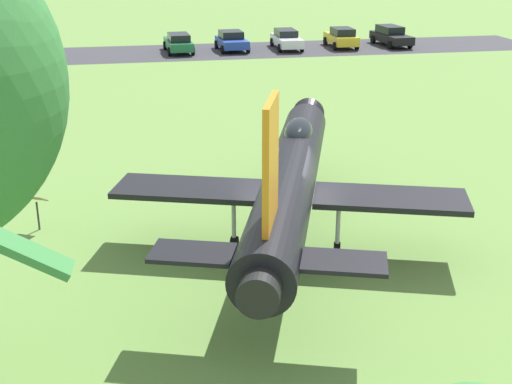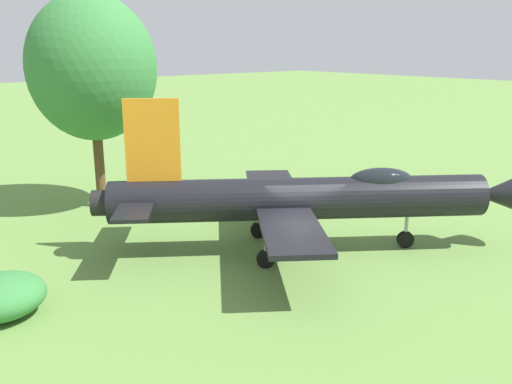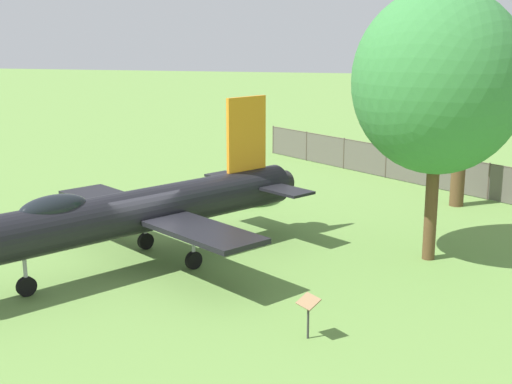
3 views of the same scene
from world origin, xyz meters
name	(u,v)px [view 2 (image 2 of 3)]	position (x,y,z in m)	size (l,w,h in m)	color
ground_plane	(298,250)	(0.00, 0.00, 0.00)	(200.00, 200.00, 0.00)	#668E42
display_jet	(309,197)	(-0.20, -0.27, 1.95)	(10.66, 13.02, 5.36)	black
shade_tree	(92,68)	(9.57, 2.88, 6.08)	(5.70, 5.32, 9.17)	brown
shrub_near_fence	(1,297)	(1.68, 9.42, 0.58)	(2.11, 2.35, 1.16)	#387F3D
info_plaque	(269,176)	(6.34, -4.31, 0.85)	(0.70, 0.70, 1.14)	#333333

